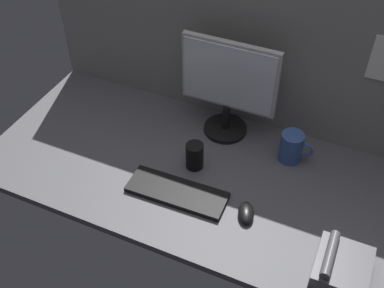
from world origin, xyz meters
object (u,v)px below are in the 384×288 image
at_px(mug_black_travel, 195,155).
at_px(mouse, 246,213).
at_px(mug_ceramic_blue, 292,147).
at_px(monitor, 229,85).
at_px(keyboard, 177,192).
at_px(desk_phone, 341,266).

bearing_deg(mug_black_travel, mouse, -30.30).
bearing_deg(mug_ceramic_blue, monitor, 168.48).
distance_m(keyboard, mug_black_travel, 0.17).
xyz_separation_m(mug_ceramic_blue, desk_phone, (0.28, -0.43, -0.03)).
height_order(monitor, mouse, monitor).
relative_size(monitor, mug_ceramic_blue, 3.23).
relative_size(mug_ceramic_blue, desk_phone, 0.68).
bearing_deg(mouse, desk_phone, -36.00).
height_order(keyboard, mug_ceramic_blue, mug_ceramic_blue).
xyz_separation_m(mug_black_travel, mug_ceramic_blue, (0.33, 0.19, 0.01)).
bearing_deg(desk_phone, mug_black_travel, 158.09).
height_order(keyboard, desk_phone, desk_phone).
relative_size(mug_black_travel, desk_phone, 0.57).
bearing_deg(keyboard, mouse, 0.11).
distance_m(monitor, mouse, 0.51).
bearing_deg(monitor, keyboard, -94.63).
xyz_separation_m(keyboard, mug_ceramic_blue, (0.33, 0.35, 0.05)).
height_order(keyboard, mug_black_travel, mug_black_travel).
bearing_deg(mug_black_travel, monitor, 82.40).
distance_m(monitor, mug_black_travel, 0.30).
xyz_separation_m(mouse, mug_black_travel, (-0.26, 0.15, 0.04)).
xyz_separation_m(monitor, mug_ceramic_blue, (0.29, -0.06, -0.17)).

